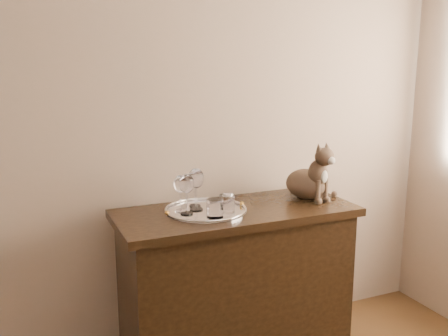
% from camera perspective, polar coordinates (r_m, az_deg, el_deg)
% --- Properties ---
extents(wall_back, '(4.00, 0.10, 2.70)m').
position_cam_1_polar(wall_back, '(2.51, -14.23, 6.74)').
color(wall_back, tan).
rests_on(wall_back, ground).
extents(sideboard, '(1.20, 0.50, 0.85)m').
position_cam_1_polar(sideboard, '(2.64, 1.36, -13.56)').
color(sideboard, black).
rests_on(sideboard, ground).
extents(tray, '(0.40, 0.40, 0.01)m').
position_cam_1_polar(tray, '(2.44, -2.09, -4.95)').
color(tray, white).
rests_on(tray, sideboard).
extents(wine_glass_a, '(0.07, 0.07, 0.18)m').
position_cam_1_polar(wine_glass_a, '(2.41, -4.99, -2.91)').
color(wine_glass_a, white).
rests_on(wine_glass_a, tray).
extents(wine_glass_b, '(0.07, 0.07, 0.18)m').
position_cam_1_polar(wine_glass_b, '(2.48, -3.37, -2.39)').
color(wine_glass_b, white).
rests_on(wine_glass_b, tray).
extents(wine_glass_c, '(0.07, 0.07, 0.19)m').
position_cam_1_polar(wine_glass_c, '(2.36, -4.30, -2.99)').
color(wine_glass_c, silver).
rests_on(wine_glass_c, tray).
extents(wine_glass_d, '(0.08, 0.08, 0.21)m').
position_cam_1_polar(wine_glass_d, '(2.42, -3.20, -2.43)').
color(wine_glass_d, white).
rests_on(wine_glass_d, tray).
extents(tumbler_a, '(0.08, 0.08, 0.08)m').
position_cam_1_polar(tumbler_a, '(2.39, 0.34, -4.10)').
color(tumbler_a, silver).
rests_on(tumbler_a, tray).
extents(tumbler_b, '(0.08, 0.08, 0.09)m').
position_cam_1_polar(tumbler_b, '(2.31, -1.05, -4.64)').
color(tumbler_b, white).
rests_on(tumbler_b, tray).
extents(cat, '(0.37, 0.35, 0.31)m').
position_cam_1_polar(cat, '(2.68, 9.48, -0.16)').
color(cat, brown).
rests_on(cat, sideboard).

